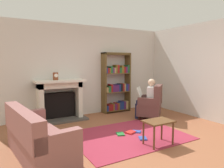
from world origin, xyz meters
TOP-DOWN VIEW (x-y plane):
  - ground at (0.00, 0.00)m, footprint 14.00×14.00m
  - back_wall at (0.00, 2.55)m, footprint 5.60×0.10m
  - side_wall_right at (2.65, 1.25)m, footprint 0.10×5.20m
  - area_rug at (0.00, 0.30)m, footprint 2.40×1.80m
  - fireplace at (-0.94, 2.30)m, footprint 1.37×0.64m
  - mantel_clock at (-1.06, 2.20)m, footprint 0.14×0.14m
  - bookshelf at (0.92, 2.33)m, footprint 0.93×0.32m
  - armchair_reading at (1.32, 1.08)m, footprint 0.89×0.89m
  - seated_reader at (1.24, 1.17)m, footprint 0.57×0.59m
  - sofa_floral at (-1.91, 0.23)m, footprint 0.94×1.78m
  - side_table at (0.22, -0.39)m, footprint 0.56×0.39m
  - scattered_books at (0.10, 0.31)m, footprint 0.63×0.70m

SIDE VIEW (x-z plane):
  - ground at x=0.00m, z-range 0.00..0.00m
  - area_rug at x=0.00m, z-range 0.00..0.01m
  - scattered_books at x=0.10m, z-range 0.01..0.04m
  - sofa_floral at x=-1.91m, z-range -0.10..0.75m
  - side_table at x=0.22m, z-range 0.16..0.65m
  - armchair_reading at x=1.32m, z-range -0.06..0.91m
  - fireplace at x=-0.94m, z-range 0.03..1.16m
  - seated_reader at x=1.24m, z-range 0.05..1.19m
  - bookshelf at x=0.92m, z-range -0.05..1.85m
  - mantel_clock at x=-1.06m, z-range 1.13..1.33m
  - back_wall at x=0.00m, z-range 0.00..2.70m
  - side_wall_right at x=2.65m, z-range 0.00..2.70m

